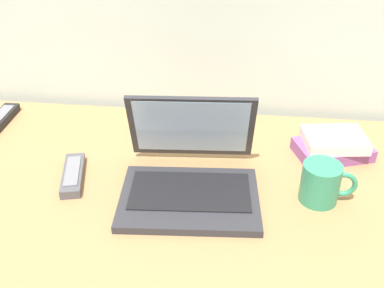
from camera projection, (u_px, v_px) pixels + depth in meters
The scene contains 6 objects.
desk at pixel (192, 192), 1.06m from camera, with size 1.60×0.76×0.03m.
laptop at pixel (190, 173), 1.03m from camera, with size 0.33×0.32×0.21m.
coffee_mug at pixel (322, 182), 0.99m from camera, with size 0.12×0.09×0.09m.
remote_control_near at pixel (1, 118), 1.31m from camera, with size 0.05×0.16×0.02m.
remote_control_far at pixel (73, 175), 1.07m from camera, with size 0.08×0.17×0.02m.
book_stack at pixel (333, 146), 1.15m from camera, with size 0.21×0.17×0.06m.
Camera 1 is at (0.10, -0.83, 0.68)m, focal length 41.83 mm.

